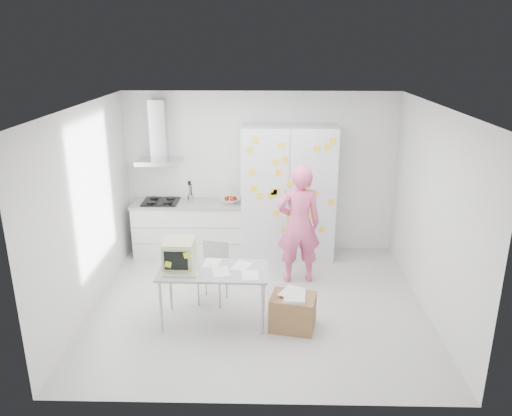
{
  "coord_description": "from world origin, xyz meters",
  "views": [
    {
      "loc": [
        0.11,
        -6.11,
        3.46
      ],
      "look_at": [
        -0.05,
        0.62,
        1.19
      ],
      "focal_mm": 35.0,
      "sensor_mm": 36.0,
      "label": 1
    }
  ],
  "objects_px": {
    "person": "(299,225)",
    "chair": "(214,268)",
    "cardboard_box": "(293,311)",
    "desk": "(192,262)"
  },
  "relations": [
    {
      "from": "cardboard_box",
      "to": "person",
      "type": "bearing_deg",
      "value": 84.27
    },
    {
      "from": "person",
      "to": "desk",
      "type": "bearing_deg",
      "value": 31.51
    },
    {
      "from": "person",
      "to": "chair",
      "type": "bearing_deg",
      "value": 19.41
    },
    {
      "from": "person",
      "to": "chair",
      "type": "distance_m",
      "value": 1.41
    },
    {
      "from": "person",
      "to": "cardboard_box",
      "type": "relative_size",
      "value": 2.87
    },
    {
      "from": "chair",
      "to": "cardboard_box",
      "type": "distance_m",
      "value": 1.3
    },
    {
      "from": "desk",
      "to": "cardboard_box",
      "type": "distance_m",
      "value": 1.42
    },
    {
      "from": "person",
      "to": "desk",
      "type": "xyz_separation_m",
      "value": [
        -1.41,
        -1.16,
        -0.07
      ]
    },
    {
      "from": "desk",
      "to": "chair",
      "type": "relative_size",
      "value": 1.63
    },
    {
      "from": "person",
      "to": "chair",
      "type": "xyz_separation_m",
      "value": [
        -1.2,
        -0.62,
        -0.42
      ]
    }
  ]
}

